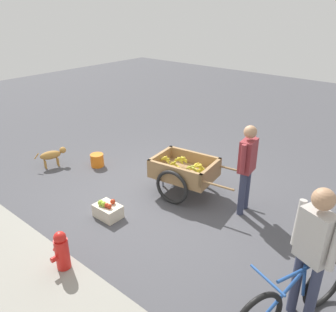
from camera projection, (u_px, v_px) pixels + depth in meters
name	position (u px, v px, depth m)	size (l,w,h in m)	color
ground_plane	(157.00, 192.00, 6.44)	(24.00, 24.00, 0.00)	#47474C
fruit_cart	(185.00, 172.00, 6.25)	(1.74, 1.02, 0.72)	#937047
vendor_person	(247.00, 162.00, 5.51)	(0.24, 0.54, 1.54)	#333851
bicycle	(293.00, 299.00, 3.70)	(0.71, 1.57, 0.85)	black
cyclist_person	(313.00, 246.00, 3.49)	(0.49, 0.31, 1.67)	#333851
dog	(52.00, 155.00, 7.35)	(0.32, 0.64, 0.40)	#AD7A38
fire_hydrant	(62.00, 254.00, 4.38)	(0.25, 0.25, 0.67)	red
plastic_bucket	(97.00, 160.00, 7.42)	(0.28, 0.28, 0.27)	orange
apple_crate	(108.00, 210.00, 5.66)	(0.44, 0.32, 0.31)	beige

